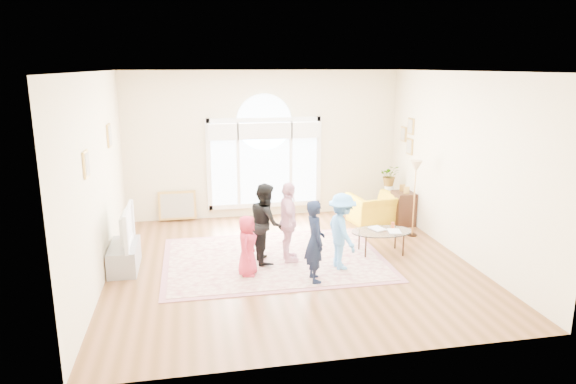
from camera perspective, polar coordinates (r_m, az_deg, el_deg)
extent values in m
plane|color=brown|center=(8.84, 0.29, -7.95)|extent=(6.00, 6.00, 0.00)
plane|color=beige|center=(11.30, -2.66, 5.26)|extent=(6.00, 0.00, 6.00)
plane|color=beige|center=(5.56, 6.31, -3.86)|extent=(6.00, 0.00, 6.00)
plane|color=beige|center=(8.35, -20.35, 1.34)|extent=(0.00, 6.00, 6.00)
plane|color=beige|center=(9.42, 18.52, 2.83)|extent=(0.00, 6.00, 6.00)
plane|color=white|center=(8.21, 0.31, 13.26)|extent=(6.00, 6.00, 0.00)
cube|color=white|center=(11.54, -2.56, -1.42)|extent=(2.50, 0.08, 0.10)
cube|color=white|center=(11.19, -2.66, 8.01)|extent=(2.50, 0.08, 0.10)
cube|color=white|center=(11.22, -8.79, 2.98)|extent=(0.10, 0.08, 2.00)
cube|color=white|center=(11.56, 3.40, 3.44)|extent=(0.10, 0.08, 2.00)
cube|color=#C6E2FF|center=(11.23, -7.14, 3.05)|extent=(0.55, 0.02, 1.80)
cube|color=#C6E2FF|center=(11.48, 1.82, 3.38)|extent=(0.55, 0.02, 1.80)
cube|color=#C6E2FF|center=(11.32, -2.61, 3.23)|extent=(1.10, 0.02, 1.80)
cylinder|color=#C6E2FF|center=(11.19, -2.66, 7.76)|extent=(1.20, 0.02, 1.20)
cube|color=white|center=(11.25, -5.56, 3.10)|extent=(0.07, 0.04, 1.80)
cube|color=white|center=(11.41, 0.31, 3.32)|extent=(0.07, 0.04, 1.80)
cube|color=white|center=(11.04, -7.22, 6.64)|extent=(0.65, 0.12, 0.35)
cube|color=white|center=(11.14, -2.59, 6.80)|extent=(1.20, 0.12, 0.35)
cube|color=white|center=(11.30, 1.94, 6.90)|extent=(0.65, 0.12, 0.35)
cube|color=tan|center=(9.53, -19.26, 5.94)|extent=(0.03, 0.34, 0.40)
cube|color=#ADA38E|center=(9.53, -19.16, 5.95)|extent=(0.01, 0.28, 0.34)
cube|color=tan|center=(7.40, -21.53, 2.89)|extent=(0.03, 0.30, 0.36)
cube|color=#ADA38E|center=(7.40, -21.39, 2.90)|extent=(0.01, 0.24, 0.30)
cube|color=tan|center=(11.16, 13.49, 7.12)|extent=(0.03, 0.28, 0.34)
cube|color=#ADA38E|center=(11.15, 13.41, 7.12)|extent=(0.01, 0.22, 0.28)
cube|color=tan|center=(11.22, 13.37, 4.94)|extent=(0.03, 0.28, 0.34)
cube|color=#ADA38E|center=(11.21, 13.28, 4.94)|extent=(0.01, 0.22, 0.28)
cube|color=tan|center=(11.50, 12.72, 6.30)|extent=(0.03, 0.26, 0.32)
cube|color=#ADA38E|center=(11.50, 12.64, 6.30)|extent=(0.01, 0.20, 0.26)
cube|color=beige|center=(9.03, -1.53, -7.41)|extent=(3.60, 2.60, 0.02)
cube|color=#9C5F69|center=(9.03, -1.53, -7.43)|extent=(3.80, 2.80, 0.01)
cube|color=gray|center=(8.98, -17.72, -6.86)|extent=(0.45, 1.00, 0.42)
imported|color=black|center=(8.81, -17.97, -3.67)|extent=(0.14, 1.09, 0.63)
cube|color=#57BFD0|center=(8.80, -17.39, -3.65)|extent=(0.02, 0.89, 0.51)
ellipsoid|color=silver|center=(9.33, 10.34, -4.33)|extent=(1.11, 0.73, 0.02)
cylinder|color=black|center=(9.68, 11.84, -5.03)|extent=(0.03, 0.03, 0.40)
cylinder|color=black|center=(9.46, 7.91, -5.31)|extent=(0.03, 0.03, 0.40)
cylinder|color=black|center=(9.34, 12.69, -5.79)|extent=(0.03, 0.03, 0.40)
cylinder|color=black|center=(9.11, 8.63, -6.10)|extent=(0.03, 0.03, 0.40)
imported|color=#B2A58C|center=(9.32, 9.38, -4.16)|extent=(0.30, 0.34, 0.03)
imported|color=#B2A58C|center=(9.28, 11.08, -4.32)|extent=(0.27, 0.33, 0.02)
cylinder|color=#C55526|center=(9.48, 11.57, -3.66)|extent=(0.07, 0.07, 0.12)
imported|color=gold|center=(11.09, 9.53, -1.88)|extent=(1.08, 0.98, 0.63)
cube|color=black|center=(11.14, 12.67, -1.77)|extent=(0.40, 0.50, 0.70)
cylinder|color=black|center=(10.54, 13.61, -4.65)|extent=(0.20, 0.20, 0.02)
cylinder|color=#BD8B46|center=(10.36, 13.82, -1.16)|extent=(0.02, 0.02, 1.35)
cone|color=#CCB284|center=(10.20, 14.05, 2.78)|extent=(0.29, 0.29, 0.22)
cylinder|color=white|center=(11.66, 11.10, -0.99)|extent=(0.20, 0.20, 0.70)
imported|color=#33722D|center=(11.53, 11.24, 1.81)|extent=(0.49, 0.45, 0.47)
cube|color=tan|center=(11.44, -12.10, -3.15)|extent=(0.80, 0.14, 0.62)
imported|color=#BD2A42|center=(8.21, -4.54, -5.94)|extent=(0.44, 0.55, 0.98)
imported|color=#121B33|center=(7.93, 3.01, -5.46)|extent=(0.32, 0.48, 1.29)
imported|color=black|center=(8.69, -2.48, -3.44)|extent=(0.53, 0.68, 1.36)
imported|color=#F0AEC3|center=(8.69, 0.04, -3.38)|extent=(0.38, 0.83, 1.38)
imported|color=#57A2EE|center=(8.46, 6.01, -4.35)|extent=(0.57, 0.87, 1.27)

